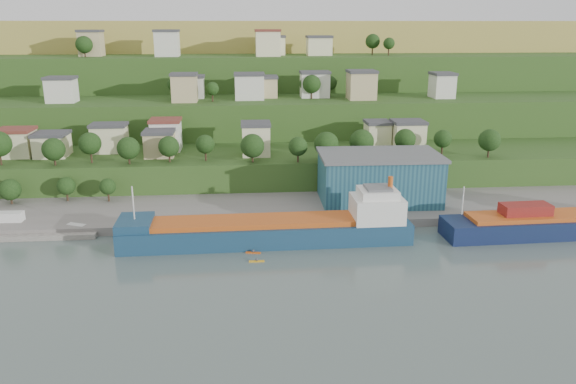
{
  "coord_description": "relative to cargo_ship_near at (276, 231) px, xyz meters",
  "views": [
    {
      "loc": [
        -1.35,
        -108.4,
        46.61
      ],
      "look_at": [
        8.86,
        15.0,
        9.54
      ],
      "focal_mm": 35.0,
      "sensor_mm": 36.0,
      "label": 1
    }
  ],
  "objects": [
    {
      "name": "quay",
      "position": [
        14.45,
        20.05,
        -2.63
      ],
      "size": [
        220.0,
        26.0,
        4.0
      ],
      "primitive_type": "cube",
      "color": "slate",
      "rests_on": "ground"
    },
    {
      "name": "warehouse",
      "position": [
        28.31,
        22.12,
        5.8
      ],
      "size": [
        31.36,
        19.59,
        12.8
      ],
      "rotation": [
        0.0,
        0.0,
        -0.02
      ],
      "color": "navy",
      "rests_on": "quay"
    },
    {
      "name": "dinghy",
      "position": [
        -45.83,
        9.82,
        -0.98
      ],
      "size": [
        4.79,
        3.33,
        0.9
      ],
      "primitive_type": "cube",
      "rotation": [
        0.0,
        0.0,
        -0.41
      ],
      "color": "silver",
      "rests_on": "pebble_beach"
    },
    {
      "name": "hillside",
      "position": [
        -5.56,
        160.73,
        -2.55
      ],
      "size": [
        360.0,
        210.6,
        96.0
      ],
      "color": "#284719",
      "rests_on": "ground"
    },
    {
      "name": "ground",
      "position": [
        -5.55,
        -7.95,
        -2.63
      ],
      "size": [
        500.0,
        500.0,
        0.0
      ],
      "primitive_type": "plane",
      "color": "#455450",
      "rests_on": "ground"
    },
    {
      "name": "kayak_yellow",
      "position": [
        -4.58,
        -10.33,
        -2.4
      ],
      "size": [
        3.19,
        0.59,
        0.8
      ],
      "rotation": [
        0.0,
        0.0,
        -0.01
      ],
      "color": "gold",
      "rests_on": "ground"
    },
    {
      "name": "cargo_ship_near",
      "position": [
        0.0,
        0.0,
        0.0
      ],
      "size": [
        64.22,
        11.12,
        16.47
      ],
      "rotation": [
        0.0,
        0.0,
        0.02
      ],
      "color": "navy",
      "rests_on": "ground"
    },
    {
      "name": "pebble_beach",
      "position": [
        -60.55,
        14.05,
        -2.63
      ],
      "size": [
        40.0,
        18.0,
        2.4
      ],
      "primitive_type": "cube",
      "color": "slate",
      "rests_on": "ground"
    },
    {
      "name": "caravan",
      "position": [
        -62.24,
        13.61,
        0.08
      ],
      "size": [
        6.51,
        2.81,
        3.02
      ],
      "primitive_type": "cube",
      "rotation": [
        0.0,
        0.0,
        -0.02
      ],
      "color": "silver",
      "rests_on": "pebble_beach"
    },
    {
      "name": "cargo_ship_far",
      "position": [
        68.27,
        -0.43,
        -0.24
      ],
      "size": [
        55.94,
        10.94,
        15.13
      ],
      "rotation": [
        0.0,
        0.0,
        0.03
      ],
      "color": "#0D1F3A",
      "rests_on": "ground"
    },
    {
      "name": "kayak_orange",
      "position": [
        -5.17,
        -5.77,
        -2.39
      ],
      "size": [
        3.25,
        1.15,
        0.8
      ],
      "rotation": [
        0.0,
        0.0,
        -0.19
      ],
      "color": "#D35312",
      "rests_on": "ground"
    }
  ]
}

